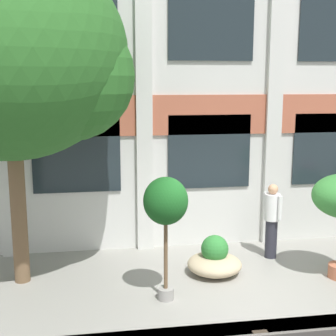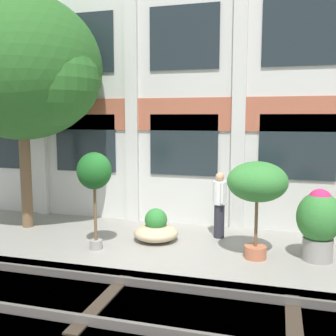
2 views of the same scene
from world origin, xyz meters
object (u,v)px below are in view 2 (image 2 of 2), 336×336
Objects in this scene: resident_by_doorway at (219,203)px; potted_plant_glazed_jar at (319,220)px; potted_plant_wide_bowl at (156,229)px; potted_plant_tall_urn at (257,185)px; potted_plant_low_pan at (94,174)px; broadleaf_tree at (21,72)px.

potted_plant_glazed_jar is at bearing 130.73° from resident_by_doorway.
potted_plant_glazed_jar reaches higher than potted_plant_wide_bowl.
potted_plant_tall_urn is at bearing -169.65° from potted_plant_glazed_jar.
potted_plant_low_pan is (-4.85, -0.62, 0.88)m from potted_plant_glazed_jar.
potted_plant_low_pan is (2.66, -1.20, -2.47)m from broadleaf_tree.
resident_by_doorway reaches higher than potted_plant_glazed_jar.
potted_plant_wide_bowl is 3.76m from potted_plant_glazed_jar.
potted_plant_tall_urn is at bearing 6.23° from potted_plant_low_pan.
potted_plant_tall_urn reaches higher than potted_plant_wide_bowl.
potted_plant_low_pan is (-1.15, -0.97, 1.47)m from potted_plant_wide_bowl.
broadleaf_tree is at bearing 172.59° from potted_plant_tall_urn.
resident_by_doorway is at bearing 25.07° from potted_plant_wide_bowl.
potted_plant_glazed_jar is (7.51, -0.58, -3.35)m from broadleaf_tree.
potted_plant_wide_bowl is 2.82m from potted_plant_tall_urn.
resident_by_doorway is (-0.97, 1.26, -0.71)m from potted_plant_tall_urn.
potted_plant_wide_bowl is at bearing 40.16° from potted_plant_low_pan.
potted_plant_low_pan reaches higher than potted_plant_wide_bowl.
potted_plant_wide_bowl is at bearing -3.50° from broadleaf_tree.
broadleaf_tree reaches higher than potted_plant_glazed_jar.
potted_plant_glazed_jar is at bearing -4.40° from broadleaf_tree.
potted_plant_tall_urn reaches higher than resident_by_doorway.
potted_plant_tall_urn is 1.26× the size of resident_by_doorway.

